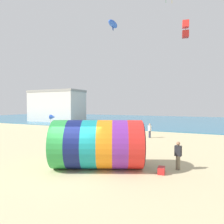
{
  "coord_description": "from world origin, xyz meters",
  "views": [
    {
      "loc": [
        6.19,
        -8.88,
        3.65
      ],
      "look_at": [
        0.63,
        3.29,
        3.2
      ],
      "focal_mm": 32.0,
      "sensor_mm": 36.0,
      "label": 1
    }
  ],
  "objects": [
    {
      "name": "kite_red_box",
      "position": [
        4.58,
        11.42,
        10.88
      ],
      "size": [
        0.67,
        0.67,
        1.66
      ],
      "color": "red"
    },
    {
      "name": "kite_blue_parafoil",
      "position": [
        -0.16,
        5.17,
        9.86
      ],
      "size": [
        0.62,
        1.38,
        0.73
      ],
      "color": "blue"
    },
    {
      "name": "beach_flag",
      "position": [
        -4.31,
        3.12,
        2.62
      ],
      "size": [
        0.47,
        0.36,
        2.94
      ],
      "color": "silver",
      "rests_on": "ground"
    },
    {
      "name": "sea",
      "position": [
        0.0,
        38.95,
        0.05
      ],
      "size": [
        120.0,
        40.0,
        0.1
      ],
      "primitive_type": "cube",
      "color": "teal",
      "rests_on": "ground"
    },
    {
      "name": "promenade_building",
      "position": [
        -23.49,
        26.39,
        3.51
      ],
      "size": [
        12.07,
        5.86,
        6.99
      ],
      "color": "silver",
      "rests_on": "ground"
    },
    {
      "name": "cooler_box",
      "position": [
        4.21,
        1.78,
        0.18
      ],
      "size": [
        0.41,
        0.55,
        0.36
      ],
      "primitive_type": "cube",
      "rotation": [
        0.0,
        0.0,
        1.67
      ],
      "color": "red",
      "rests_on": "ground"
    },
    {
      "name": "ground_plane",
      "position": [
        0.0,
        0.0,
        0.0
      ],
      "size": [
        120.0,
        120.0,
        0.0
      ],
      "primitive_type": "plane",
      "color": "#CCBA8C"
    },
    {
      "name": "giant_inflatable_tube",
      "position": [
        0.65,
        1.3,
        1.4
      ],
      "size": [
        5.82,
        4.62,
        2.8
      ],
      "color": "green",
      "rests_on": "ground"
    },
    {
      "name": "kite_handler",
      "position": [
        4.94,
        2.88,
        0.81
      ],
      "size": [
        0.4,
        0.31,
        1.6
      ],
      "color": "#726651",
      "rests_on": "ground"
    },
    {
      "name": "bystander_mid_beach",
      "position": [
        0.76,
        13.22,
        0.81
      ],
      "size": [
        0.34,
        0.42,
        1.6
      ],
      "color": "#383D56",
      "rests_on": "ground"
    }
  ]
}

